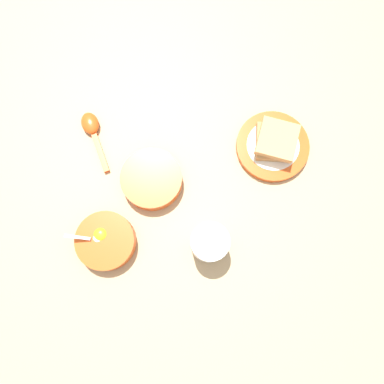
% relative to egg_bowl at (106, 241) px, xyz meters
% --- Properties ---
extents(ground_plane, '(3.00, 3.00, 0.00)m').
position_rel_egg_bowl_xyz_m(ground_plane, '(-0.01, 0.17, -0.02)').
color(ground_plane, tan).
extents(egg_bowl, '(0.14, 0.13, 0.07)m').
position_rel_egg_bowl_xyz_m(egg_bowl, '(0.00, 0.00, 0.00)').
color(egg_bowl, '#DB5119').
rests_on(egg_bowl, ground_plane).
extents(toast_plate, '(0.17, 0.17, 0.02)m').
position_rel_egg_bowl_xyz_m(toast_plate, '(0.18, 0.41, -0.01)').
color(toast_plate, '#DB5119').
rests_on(toast_plate, ground_plane).
extents(toast_sandwich, '(0.12, 0.12, 0.04)m').
position_rel_egg_bowl_xyz_m(toast_sandwich, '(0.17, 0.41, 0.02)').
color(toast_sandwich, tan).
rests_on(toast_sandwich, toast_plate).
extents(soup_spoon, '(0.14, 0.11, 0.03)m').
position_rel_egg_bowl_xyz_m(soup_spoon, '(-0.20, 0.19, -0.01)').
color(soup_spoon, '#DB5119').
rests_on(soup_spoon, ground_plane).
extents(congee_bowl, '(0.14, 0.14, 0.04)m').
position_rel_egg_bowl_xyz_m(congee_bowl, '(-0.00, 0.17, -0.00)').
color(congee_bowl, '#DB5119').
rests_on(congee_bowl, ground_plane).
extents(drinking_cup, '(0.08, 0.08, 0.09)m').
position_rel_egg_bowl_xyz_m(drinking_cup, '(0.19, 0.13, 0.03)').
color(drinking_cup, silver).
rests_on(drinking_cup, ground_plane).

